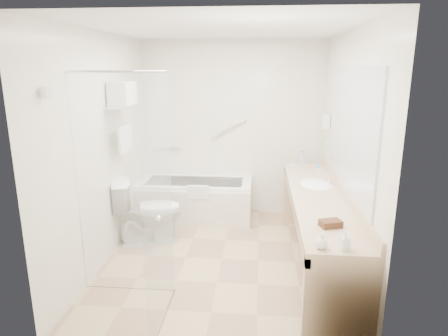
# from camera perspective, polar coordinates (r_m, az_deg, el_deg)

# --- Properties ---
(floor) EXTENTS (3.20, 3.20, 0.00)m
(floor) POSITION_cam_1_polar(r_m,az_deg,el_deg) (4.69, -0.34, -12.85)
(floor) COLOR tan
(floor) RESTS_ON ground
(ceiling) EXTENTS (2.60, 3.20, 0.10)m
(ceiling) POSITION_cam_1_polar(r_m,az_deg,el_deg) (4.17, -0.39, 19.24)
(ceiling) COLOR silver
(ceiling) RESTS_ON wall_back
(wall_back) EXTENTS (2.60, 0.10, 2.50)m
(wall_back) POSITION_cam_1_polar(r_m,az_deg,el_deg) (5.83, 1.15, 5.60)
(wall_back) COLOR silver
(wall_back) RESTS_ON ground
(wall_front) EXTENTS (2.60, 0.10, 2.50)m
(wall_front) POSITION_cam_1_polar(r_m,az_deg,el_deg) (2.73, -3.59, -4.97)
(wall_front) COLOR silver
(wall_front) RESTS_ON ground
(wall_left) EXTENTS (0.10, 3.20, 2.50)m
(wall_left) POSITION_cam_1_polar(r_m,az_deg,el_deg) (4.57, -16.83, 2.46)
(wall_left) COLOR silver
(wall_left) RESTS_ON ground
(wall_right) EXTENTS (0.10, 3.20, 2.50)m
(wall_right) POSITION_cam_1_polar(r_m,az_deg,el_deg) (4.34, 17.01, 1.81)
(wall_right) COLOR silver
(wall_right) RESTS_ON ground
(bathtub) EXTENTS (1.60, 0.73, 0.59)m
(bathtub) POSITION_cam_1_polar(r_m,az_deg,el_deg) (5.77, -4.12, -4.50)
(bathtub) COLOR white
(bathtub) RESTS_ON floor
(grab_bar_short) EXTENTS (0.40, 0.03, 0.03)m
(grab_bar_short) POSITION_cam_1_polar(r_m,az_deg,el_deg) (5.98, -8.01, 2.78)
(grab_bar_short) COLOR silver
(grab_bar_short) RESTS_ON wall_back
(grab_bar_long) EXTENTS (0.53, 0.03, 0.33)m
(grab_bar_long) POSITION_cam_1_polar(r_m,az_deg,el_deg) (5.79, 0.63, 5.55)
(grab_bar_long) COLOR silver
(grab_bar_long) RESTS_ON wall_back
(shower_enclosure) EXTENTS (0.96, 0.91, 2.11)m
(shower_enclosure) POSITION_cam_1_polar(r_m,az_deg,el_deg) (3.55, -12.02, -3.73)
(shower_enclosure) COLOR silver
(shower_enclosure) RESTS_ON floor
(towel_shelf) EXTENTS (0.24, 0.55, 0.81)m
(towel_shelf) POSITION_cam_1_polar(r_m,az_deg,el_deg) (4.78, -14.26, 9.25)
(towel_shelf) COLOR silver
(towel_shelf) RESTS_ON wall_left
(vanity_counter) EXTENTS (0.55, 2.70, 0.95)m
(vanity_counter) POSITION_cam_1_polar(r_m,az_deg,el_deg) (4.32, 13.20, -6.44)
(vanity_counter) COLOR tan
(vanity_counter) RESTS_ON floor
(sink) EXTENTS (0.40, 0.52, 0.14)m
(sink) POSITION_cam_1_polar(r_m,az_deg,el_deg) (4.64, 13.05, -2.60)
(sink) COLOR white
(sink) RESTS_ON vanity_counter
(faucet) EXTENTS (0.03, 0.03, 0.14)m
(faucet) POSITION_cam_1_polar(r_m,az_deg,el_deg) (4.63, 14.90, -1.33)
(faucet) COLOR silver
(faucet) RESTS_ON vanity_counter
(mirror) EXTENTS (0.02, 2.00, 1.20)m
(mirror) POSITION_cam_1_polar(r_m,az_deg,el_deg) (4.14, 17.59, 5.41)
(mirror) COLOR #B3B9C0
(mirror) RESTS_ON wall_right
(hairdryer_unit) EXTENTS (0.08, 0.10, 0.18)m
(hairdryer_unit) POSITION_cam_1_polar(r_m,az_deg,el_deg) (5.31, 14.40, 6.44)
(hairdryer_unit) COLOR silver
(hairdryer_unit) RESTS_ON wall_right
(toilet) EXTENTS (0.92, 0.67, 0.81)m
(toilet) POSITION_cam_1_polar(r_m,az_deg,el_deg) (5.04, -10.79, -6.08)
(toilet) COLOR white
(toilet) RESTS_ON floor
(amenity_basket) EXTENTS (0.20, 0.16, 0.06)m
(amenity_basket) POSITION_cam_1_polar(r_m,az_deg,el_deg) (3.47, 14.98, -7.67)
(amenity_basket) COLOR #492B1A
(amenity_basket) RESTS_ON vanity_counter
(soap_bottle_a) EXTENTS (0.10, 0.15, 0.07)m
(soap_bottle_a) POSITION_cam_1_polar(r_m,az_deg,el_deg) (3.09, 16.82, -10.53)
(soap_bottle_a) COLOR silver
(soap_bottle_a) RESTS_ON vanity_counter
(soap_bottle_b) EXTENTS (0.13, 0.15, 0.09)m
(soap_bottle_b) POSITION_cam_1_polar(r_m,az_deg,el_deg) (3.06, 13.75, -10.32)
(soap_bottle_b) COLOR silver
(soap_bottle_b) RESTS_ON vanity_counter
(water_bottle_left) EXTENTS (0.05, 0.05, 0.17)m
(water_bottle_left) POSITION_cam_1_polar(r_m,az_deg,el_deg) (5.32, 11.39, 0.93)
(water_bottle_left) COLOR silver
(water_bottle_left) RESTS_ON vanity_counter
(water_bottle_mid) EXTENTS (0.06, 0.06, 0.19)m
(water_bottle_mid) POSITION_cam_1_polar(r_m,az_deg,el_deg) (4.71, 13.28, -0.87)
(water_bottle_mid) COLOR silver
(water_bottle_mid) RESTS_ON vanity_counter
(water_bottle_right) EXTENTS (0.06, 0.06, 0.20)m
(water_bottle_right) POSITION_cam_1_polar(r_m,az_deg,el_deg) (5.41, 11.12, 1.29)
(water_bottle_right) COLOR silver
(water_bottle_right) RESTS_ON vanity_counter
(drinking_glass_near) EXTENTS (0.08, 0.08, 0.10)m
(drinking_glass_near) POSITION_cam_1_polar(r_m,az_deg,el_deg) (5.28, 9.83, 0.55)
(drinking_glass_near) COLOR silver
(drinking_glass_near) RESTS_ON vanity_counter
(drinking_glass_far) EXTENTS (0.08, 0.08, 0.10)m
(drinking_glass_far) POSITION_cam_1_polar(r_m,az_deg,el_deg) (4.44, 10.43, -2.15)
(drinking_glass_far) COLOR silver
(drinking_glass_far) RESTS_ON vanity_counter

